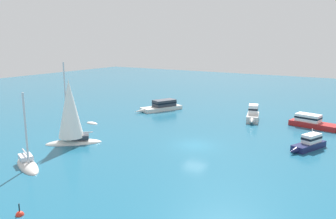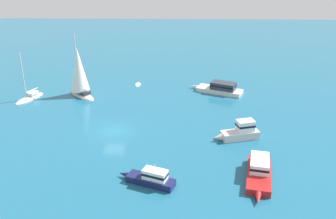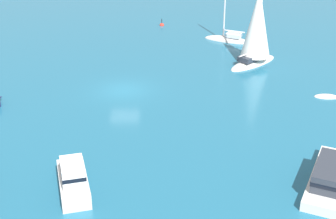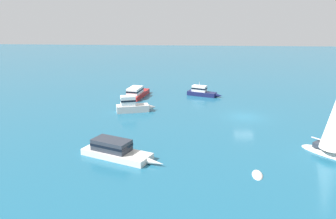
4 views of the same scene
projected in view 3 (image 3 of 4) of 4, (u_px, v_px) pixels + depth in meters
The scene contains 7 objects.
ground_plane at pixel (124, 90), 42.86m from camera, with size 160.00×160.00×0.00m, color #1E607F.
tender at pixel (326, 97), 41.54m from camera, with size 2.03×1.04×0.46m.
powerboat_1 at pixel (73, 178), 29.08m from camera, with size 2.70×5.49×2.22m.
ketch at pixel (228, 40), 55.25m from camera, with size 5.50×3.60×7.47m.
yacht at pixel (257, 31), 47.45m from camera, with size 5.73×5.56×9.60m.
motor_cruiser at pixel (333, 176), 29.57m from camera, with size 4.98×8.39×1.68m.
channel_buoy at pixel (162, 25), 60.83m from camera, with size 0.55×0.55×1.10m.
Camera 3 is at (-4.25, 39.40, 16.85)m, focal length 53.97 mm.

